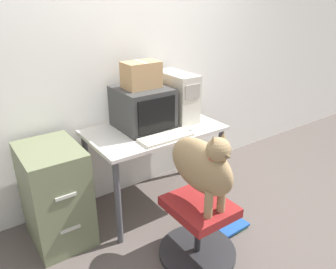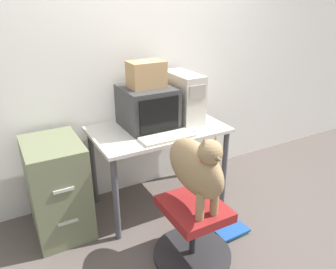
# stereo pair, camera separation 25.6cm
# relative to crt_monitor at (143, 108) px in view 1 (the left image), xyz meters

# --- Properties ---
(ground_plane) EXTENTS (12.00, 12.00, 0.00)m
(ground_plane) POSITION_rel_crt_monitor_xyz_m (0.06, -0.44, -0.96)
(ground_plane) COLOR #564C47
(wall_back) EXTENTS (8.00, 0.05, 2.60)m
(wall_back) POSITION_rel_crt_monitor_xyz_m (0.06, 0.34, 0.34)
(wall_back) COLOR white
(wall_back) RESTS_ON ground_plane
(desk) EXTENTS (1.17, 0.71, 0.78)m
(desk) POSITION_rel_crt_monitor_xyz_m (0.06, -0.08, -0.28)
(desk) COLOR silver
(desk) RESTS_ON ground_plane
(crt_monitor) EXTENTS (0.43, 0.47, 0.36)m
(crt_monitor) POSITION_rel_crt_monitor_xyz_m (0.00, 0.00, 0.00)
(crt_monitor) COLOR #383838
(crt_monitor) RESTS_ON desk
(pc_tower) EXTENTS (0.21, 0.47, 0.44)m
(pc_tower) POSITION_rel_crt_monitor_xyz_m (0.37, -0.00, 0.04)
(pc_tower) COLOR beige
(pc_tower) RESTS_ON desk
(keyboard) EXTENTS (0.45, 0.18, 0.03)m
(keyboard) POSITION_rel_crt_monitor_xyz_m (0.02, -0.33, -0.17)
(keyboard) COLOR beige
(keyboard) RESTS_ON desk
(computer_mouse) EXTENTS (0.06, 0.04, 0.04)m
(computer_mouse) POSITION_rel_crt_monitor_xyz_m (0.29, -0.31, -0.16)
(computer_mouse) COLOR silver
(computer_mouse) RESTS_ON desk
(office_chair) EXTENTS (0.60, 0.60, 0.48)m
(office_chair) POSITION_rel_crt_monitor_xyz_m (-0.05, -0.86, -0.73)
(office_chair) COLOR #262628
(office_chair) RESTS_ON ground_plane
(dog) EXTENTS (0.21, 0.60, 0.59)m
(dog) POSITION_rel_crt_monitor_xyz_m (-0.05, -0.87, -0.17)
(dog) COLOR #9E7F56
(dog) RESTS_ON office_chair
(filing_cabinet) EXTENTS (0.43, 0.59, 0.81)m
(filing_cabinet) POSITION_rel_crt_monitor_xyz_m (-0.85, -0.04, -0.55)
(filing_cabinet) COLOR #6B7251
(filing_cabinet) RESTS_ON ground_plane
(cardboard_box) EXTENTS (0.30, 0.21, 0.22)m
(cardboard_box) POSITION_rel_crt_monitor_xyz_m (-0.00, 0.00, 0.29)
(cardboard_box) COLOR tan
(cardboard_box) RESTS_ON crt_monitor
(book_stack_floor) EXTENTS (0.28, 0.18, 0.04)m
(book_stack_floor) POSITION_rel_crt_monitor_xyz_m (0.39, -0.80, -0.93)
(book_stack_floor) COLOR #2D8C47
(book_stack_floor) RESTS_ON ground_plane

